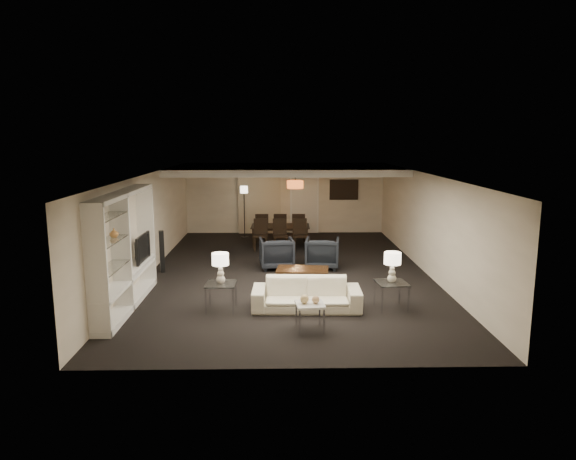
# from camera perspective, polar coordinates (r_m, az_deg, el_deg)

# --- Properties ---
(floor) EXTENTS (11.00, 11.00, 0.00)m
(floor) POSITION_cam_1_polar(r_m,az_deg,el_deg) (13.12, 0.00, -4.73)
(floor) COLOR black
(floor) RESTS_ON ground
(ceiling) EXTENTS (7.00, 11.00, 0.02)m
(ceiling) POSITION_cam_1_polar(r_m,az_deg,el_deg) (12.70, 0.00, 6.23)
(ceiling) COLOR silver
(ceiling) RESTS_ON ground
(wall_back) EXTENTS (7.00, 0.02, 2.50)m
(wall_back) POSITION_cam_1_polar(r_m,az_deg,el_deg) (18.29, -0.36, 3.57)
(wall_back) COLOR beige
(wall_back) RESTS_ON ground
(wall_front) EXTENTS (7.00, 0.02, 2.50)m
(wall_front) POSITION_cam_1_polar(r_m,az_deg,el_deg) (7.49, 0.88, -6.46)
(wall_front) COLOR beige
(wall_front) RESTS_ON ground
(wall_left) EXTENTS (0.02, 11.00, 2.50)m
(wall_left) POSITION_cam_1_polar(r_m,az_deg,el_deg) (13.25, -15.32, 0.58)
(wall_left) COLOR beige
(wall_left) RESTS_ON ground
(wall_right) EXTENTS (0.02, 11.00, 2.50)m
(wall_right) POSITION_cam_1_polar(r_m,az_deg,el_deg) (13.38, 15.16, 0.69)
(wall_right) COLOR beige
(wall_right) RESTS_ON ground
(ceiling_soffit) EXTENTS (7.00, 4.00, 0.20)m
(ceiling_soffit) POSITION_cam_1_polar(r_m,az_deg,el_deg) (16.19, -0.26, 6.77)
(ceiling_soffit) COLOR silver
(ceiling_soffit) RESTS_ON ceiling
(curtains) EXTENTS (1.50, 0.12, 2.40)m
(curtains) POSITION_cam_1_polar(r_m,az_deg,el_deg) (18.23, -3.19, 3.37)
(curtains) COLOR beige
(curtains) RESTS_ON wall_back
(door) EXTENTS (0.90, 0.05, 2.10)m
(door) POSITION_cam_1_polar(r_m,az_deg,el_deg) (18.31, 1.84, 2.94)
(door) COLOR silver
(door) RESTS_ON wall_back
(painting) EXTENTS (0.95, 0.04, 0.65)m
(painting) POSITION_cam_1_polar(r_m,az_deg,el_deg) (18.37, 6.23, 4.48)
(painting) COLOR #142D38
(painting) RESTS_ON wall_back
(media_unit) EXTENTS (0.38, 3.40, 2.35)m
(media_unit) POSITION_cam_1_polar(r_m,az_deg,el_deg) (10.75, -17.64, -2.17)
(media_unit) COLOR white
(media_unit) RESTS_ON wall_left
(pendant_light) EXTENTS (0.52, 0.52, 0.24)m
(pendant_light) POSITION_cam_1_polar(r_m,az_deg,el_deg) (16.24, 0.81, 5.08)
(pendant_light) COLOR #D8591E
(pendant_light) RESTS_ON ceiling_soffit
(sofa) EXTENTS (2.18, 0.91, 0.63)m
(sofa) POSITION_cam_1_polar(r_m,az_deg,el_deg) (10.31, 2.07, -7.14)
(sofa) COLOR beige
(sofa) RESTS_ON floor
(coffee_table) EXTENTS (1.25, 0.81, 0.42)m
(coffee_table) POSITION_cam_1_polar(r_m,az_deg,el_deg) (11.88, 1.63, -5.29)
(coffee_table) COLOR black
(coffee_table) RESTS_ON floor
(armchair_left) EXTENTS (0.95, 0.97, 0.80)m
(armchair_left) POSITION_cam_1_polar(r_m,az_deg,el_deg) (13.46, -1.28, -2.58)
(armchair_left) COLOR black
(armchair_left) RESTS_ON floor
(armchair_right) EXTENTS (0.96, 0.98, 0.80)m
(armchair_right) POSITION_cam_1_polar(r_m,az_deg,el_deg) (13.51, 3.82, -2.55)
(armchair_right) COLOR black
(armchair_right) RESTS_ON floor
(side_table_left) EXTENTS (0.60, 0.60, 0.55)m
(side_table_left) POSITION_cam_1_polar(r_m,az_deg,el_deg) (10.37, -7.43, -7.35)
(side_table_left) COLOR white
(side_table_left) RESTS_ON floor
(side_table_right) EXTENTS (0.64, 0.64, 0.55)m
(side_table_right) POSITION_cam_1_polar(r_m,az_deg,el_deg) (10.56, 11.39, -7.15)
(side_table_right) COLOR silver
(side_table_right) RESTS_ON floor
(table_lamp_left) EXTENTS (0.36, 0.36, 0.61)m
(table_lamp_left) POSITION_cam_1_polar(r_m,az_deg,el_deg) (10.21, -7.51, -4.24)
(table_lamp_left) COLOR beige
(table_lamp_left) RESTS_ON side_table_left
(table_lamp_right) EXTENTS (0.37, 0.37, 0.61)m
(table_lamp_right) POSITION_cam_1_polar(r_m,az_deg,el_deg) (10.40, 11.50, -4.10)
(table_lamp_right) COLOR beige
(table_lamp_right) RESTS_ON side_table_right
(marble_table) EXTENTS (0.54, 0.54, 0.49)m
(marble_table) POSITION_cam_1_polar(r_m,az_deg,el_deg) (9.30, 2.45, -9.58)
(marble_table) COLOR white
(marble_table) RESTS_ON floor
(gold_gourd_a) EXTENTS (0.16, 0.16, 0.16)m
(gold_gourd_a) POSITION_cam_1_polar(r_m,az_deg,el_deg) (9.19, 1.84, -7.69)
(gold_gourd_a) COLOR tan
(gold_gourd_a) RESTS_ON marble_table
(gold_gourd_b) EXTENTS (0.14, 0.14, 0.14)m
(gold_gourd_b) POSITION_cam_1_polar(r_m,az_deg,el_deg) (9.20, 3.09, -7.73)
(gold_gourd_b) COLOR tan
(gold_gourd_b) RESTS_ON marble_table
(television) EXTENTS (1.01, 0.13, 0.58)m
(television) POSITION_cam_1_polar(r_m,az_deg,el_deg) (11.56, -16.30, -1.92)
(television) COLOR black
(television) RESTS_ON media_unit
(vase_blue) EXTENTS (0.15, 0.15, 0.16)m
(vase_blue) POSITION_cam_1_polar(r_m,az_deg,el_deg) (9.56, -19.80, -4.04)
(vase_blue) COLOR #234898
(vase_blue) RESTS_ON media_unit
(vase_amber) EXTENTS (0.17, 0.17, 0.17)m
(vase_amber) POSITION_cam_1_polar(r_m,az_deg,el_deg) (10.08, -18.77, -0.31)
(vase_amber) COLOR #D28D46
(vase_amber) RESTS_ON media_unit
(floor_speaker) EXTENTS (0.15, 0.15, 1.08)m
(floor_speaker) POSITION_cam_1_polar(r_m,az_deg,el_deg) (13.40, -13.83, -2.34)
(floor_speaker) COLOR black
(floor_speaker) RESTS_ON floor
(dining_table) EXTENTS (1.85, 1.06, 0.64)m
(dining_table) POSITION_cam_1_polar(r_m,az_deg,el_deg) (16.18, -0.87, -0.66)
(dining_table) COLOR black
(dining_table) RESTS_ON floor
(chair_nl) EXTENTS (0.44, 0.44, 0.95)m
(chair_nl) POSITION_cam_1_polar(r_m,az_deg,el_deg) (15.52, -3.07, -0.56)
(chair_nl) COLOR black
(chair_nl) RESTS_ON floor
(chair_nm) EXTENTS (0.48, 0.48, 0.95)m
(chair_nm) POSITION_cam_1_polar(r_m,az_deg,el_deg) (15.52, -0.85, -0.56)
(chair_nm) COLOR black
(chair_nm) RESTS_ON floor
(chair_nr) EXTENTS (0.45, 0.45, 0.95)m
(chair_nr) POSITION_cam_1_polar(r_m,az_deg,el_deg) (15.53, 1.36, -0.55)
(chair_nr) COLOR black
(chair_nr) RESTS_ON floor
(chair_fl) EXTENTS (0.46, 0.46, 0.95)m
(chair_fl) POSITION_cam_1_polar(r_m,az_deg,el_deg) (16.80, -2.93, 0.28)
(chair_fl) COLOR black
(chair_fl) RESTS_ON floor
(chair_fm) EXTENTS (0.44, 0.44, 0.95)m
(chair_fm) POSITION_cam_1_polar(r_m,az_deg,el_deg) (16.79, -0.88, 0.28)
(chair_fm) COLOR black
(chair_fm) RESTS_ON floor
(chair_fr) EXTENTS (0.45, 0.45, 0.95)m
(chair_fr) POSITION_cam_1_polar(r_m,az_deg,el_deg) (16.81, 1.17, 0.29)
(chair_fr) COLOR black
(chair_fr) RESTS_ON floor
(floor_lamp) EXTENTS (0.30, 0.30, 1.76)m
(floor_lamp) POSITION_cam_1_polar(r_m,az_deg,el_deg) (17.49, -4.88, 2.00)
(floor_lamp) COLOR black
(floor_lamp) RESTS_ON floor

